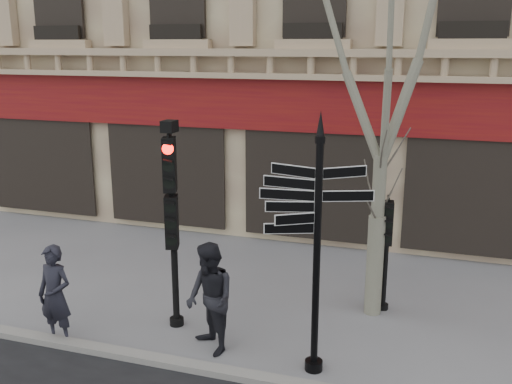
% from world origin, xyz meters
% --- Properties ---
extents(ground, '(80.00, 80.00, 0.00)m').
position_xyz_m(ground, '(0.00, 0.00, 0.00)').
color(ground, slate).
rests_on(ground, ground).
extents(kerb, '(80.00, 0.25, 0.12)m').
position_xyz_m(kerb, '(0.00, -1.40, 0.06)').
color(kerb, gray).
rests_on(kerb, ground).
extents(fingerpost, '(2.02, 2.02, 4.14)m').
position_xyz_m(fingerpost, '(1.35, -0.80, 2.78)').
color(fingerpost, black).
rests_on(fingerpost, ground).
extents(traffic_signal_main, '(0.49, 0.42, 3.80)m').
position_xyz_m(traffic_signal_main, '(-1.38, -0.09, 2.40)').
color(traffic_signal_main, black).
rests_on(traffic_signal_main, ground).
extents(traffic_signal_secondary, '(0.40, 0.31, 2.20)m').
position_xyz_m(traffic_signal_secondary, '(2.19, 1.74, 1.54)').
color(traffic_signal_secondary, black).
rests_on(traffic_signal_secondary, ground).
extents(plane_tree, '(2.84, 2.84, 7.55)m').
position_xyz_m(plane_tree, '(2.01, 1.52, 5.30)').
color(plane_tree, gray).
rests_on(plane_tree, ground).
extents(pedestrian_a, '(0.67, 0.47, 1.78)m').
position_xyz_m(pedestrian_a, '(-3.06, -1.30, 0.89)').
color(pedestrian_a, black).
rests_on(pedestrian_a, ground).
extents(pedestrian_b, '(1.17, 1.16, 1.90)m').
position_xyz_m(pedestrian_b, '(-0.43, -0.75, 0.95)').
color(pedestrian_b, black).
rests_on(pedestrian_b, ground).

